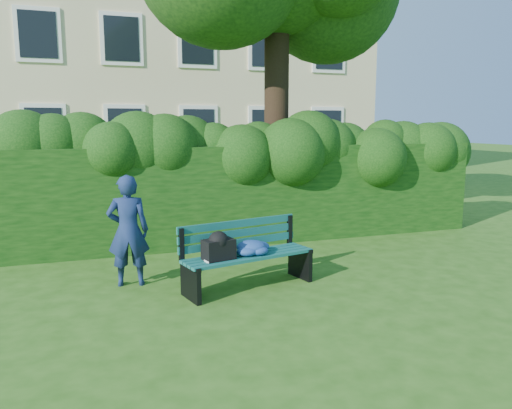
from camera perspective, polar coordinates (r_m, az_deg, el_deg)
name	(u,v)px	position (r m, az deg, el deg)	size (l,w,h in m)	color
ground	(269,274)	(7.44, 1.52, -7.95)	(80.00, 80.00, 0.00)	#285313
apartment_building	(144,25)	(21.14, -12.64, 19.39)	(16.00, 8.08, 12.00)	beige
hedge	(228,194)	(9.29, -3.22, 1.19)	(10.00, 1.00, 1.80)	#0C330B
park_bench	(243,252)	(6.69, -1.53, -5.46)	(1.89, 0.95, 0.89)	#105353
man_reading	(128,231)	(6.98, -14.40, -2.92)	(0.56, 0.37, 1.53)	navy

